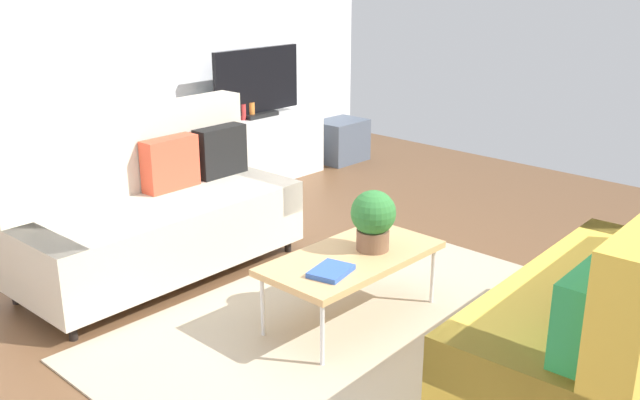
# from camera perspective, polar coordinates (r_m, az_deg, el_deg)

# --- Properties ---
(ground_plane) EXTENTS (7.68, 7.68, 0.00)m
(ground_plane) POSITION_cam_1_polar(r_m,az_deg,el_deg) (4.37, 1.99, -9.17)
(ground_plane) COLOR brown
(wall_far) EXTENTS (6.40, 0.12, 2.90)m
(wall_far) POSITION_cam_1_polar(r_m,az_deg,el_deg) (6.12, -18.43, 12.17)
(wall_far) COLOR silver
(wall_far) RESTS_ON ground_plane
(area_rug) EXTENTS (2.90, 2.20, 0.01)m
(area_rug) POSITION_cam_1_polar(r_m,az_deg,el_deg) (4.17, 4.16, -10.56)
(area_rug) COLOR tan
(area_rug) RESTS_ON ground_plane
(couch_beige) EXTENTS (1.92, 0.89, 1.10)m
(couch_beige) POSITION_cam_1_polar(r_m,az_deg,el_deg) (4.90, -13.12, -0.83)
(couch_beige) COLOR beige
(couch_beige) RESTS_ON ground_plane
(couch_green) EXTENTS (1.94, 0.93, 1.10)m
(couch_green) POSITION_cam_1_polar(r_m,az_deg,el_deg) (3.71, 22.70, -8.31)
(couch_green) COLOR gold
(couch_green) RESTS_ON ground_plane
(coffee_table) EXTENTS (1.10, 0.56, 0.42)m
(coffee_table) POSITION_cam_1_polar(r_m,az_deg,el_deg) (4.15, 2.58, -4.74)
(coffee_table) COLOR tan
(coffee_table) RESTS_ON ground_plane
(tv_console) EXTENTS (1.40, 0.44, 0.64)m
(tv_console) POSITION_cam_1_polar(r_m,az_deg,el_deg) (6.90, -5.03, 4.12)
(tv_console) COLOR silver
(tv_console) RESTS_ON ground_plane
(tv) EXTENTS (1.00, 0.20, 0.64)m
(tv) POSITION_cam_1_polar(r_m,az_deg,el_deg) (6.76, -5.07, 9.28)
(tv) COLOR black
(tv) RESTS_ON tv_console
(storage_trunk) EXTENTS (0.52, 0.40, 0.44)m
(storage_trunk) POSITION_cam_1_polar(r_m,az_deg,el_deg) (7.61, 1.68, 4.78)
(storage_trunk) COLOR #4C5666
(storage_trunk) RESTS_ON ground_plane
(potted_plant) EXTENTS (0.27, 0.27, 0.36)m
(potted_plant) POSITION_cam_1_polar(r_m,az_deg,el_deg) (4.15, 4.29, -1.45)
(potted_plant) COLOR brown
(potted_plant) RESTS_ON coffee_table
(table_book_0) EXTENTS (0.27, 0.23, 0.03)m
(table_book_0) POSITION_cam_1_polar(r_m,az_deg,el_deg) (3.89, 0.89, -5.72)
(table_book_0) COLOR #3359B2
(table_book_0) RESTS_ON coffee_table
(vase_0) EXTENTS (0.12, 0.12, 0.12)m
(vase_0) POSITION_cam_1_polar(r_m,az_deg,el_deg) (6.49, -9.25, 6.48)
(vase_0) COLOR silver
(vase_0) RESTS_ON tv_console
(vase_1) EXTENTS (0.14, 0.14, 0.13)m
(vase_1) POSITION_cam_1_polar(r_m,az_deg,el_deg) (6.60, -8.01, 6.77)
(vase_1) COLOR #33B29E
(vase_1) RESTS_ON tv_console
(bottle_0) EXTENTS (0.05, 0.05, 0.15)m
(bottle_0) POSITION_cam_1_polar(r_m,az_deg,el_deg) (6.66, -6.18, 7.02)
(bottle_0) COLOR red
(bottle_0) RESTS_ON tv_console
(bottle_1) EXTENTS (0.06, 0.06, 0.15)m
(bottle_1) POSITION_cam_1_polar(r_m,az_deg,el_deg) (6.72, -5.52, 7.16)
(bottle_1) COLOR orange
(bottle_1) RESTS_ON tv_console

